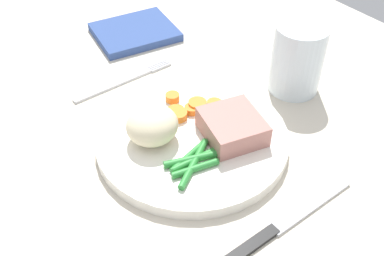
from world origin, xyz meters
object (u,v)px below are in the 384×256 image
meat_portion (233,127)px  water_glass (297,63)px  fork (123,81)px  dinner_plate (192,138)px  napkin (135,32)px  knife (280,225)px

meat_portion → water_glass: water_glass is taller
fork → dinner_plate: bearing=2.0°
meat_portion → dinner_plate: bearing=-130.6°
meat_portion → napkin: bearing=171.7°
dinner_plate → meat_portion: meat_portion is taller
water_glass → napkin: water_glass is taller
meat_portion → knife: 13.90cm
meat_portion → knife: (12.94, -4.19, -2.85)cm
fork → knife: (33.16, -0.03, -0.00)cm
dinner_plate → water_glass: bearing=91.3°
dinner_plate → fork: (-16.87, -0.26, -0.60)cm
napkin → fork: bearing=-39.4°
fork → napkin: napkin is taller
meat_portion → fork: 20.83cm
fork → knife: bearing=1.1°
meat_portion → napkin: 31.17cm
fork → water_glass: water_glass is taller
dinner_plate → fork: dinner_plate is taller
fork → water_glass: bearing=50.9°
meat_portion → fork: size_ratio=0.45×
water_glass → napkin: (-26.97, -10.76, -3.69)cm
dinner_plate → knife: 16.30cm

